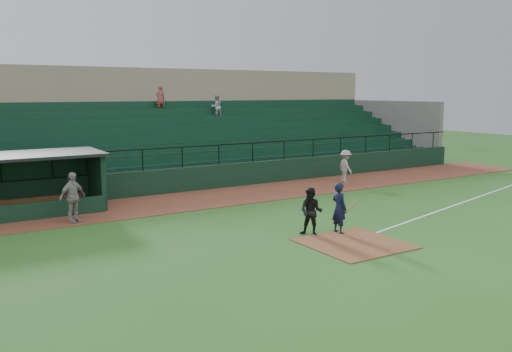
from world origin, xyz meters
TOP-DOWN VIEW (x-y plane):
  - ground at (0.00, 0.00)m, footprint 90.00×90.00m
  - warning_track at (0.00, 8.00)m, footprint 40.00×4.00m
  - home_plate_dirt at (0.00, -1.00)m, footprint 3.00×3.00m
  - foul_line at (8.00, 1.20)m, footprint 17.49×4.44m
  - stadium_structure at (-0.00, 16.46)m, footprint 38.00×13.08m
  - batter_at_plate at (0.44, 0.26)m, footprint 1.01×0.70m
  - umpire at (-0.55, 0.55)m, footprint 0.98×1.01m
  - runner at (7.42, 7.91)m, footprint 0.89×1.25m
  - dugout_player_a at (-7.03, 6.56)m, footprint 1.20×0.89m

SIDE VIEW (x-z plane):
  - ground at x=0.00m, z-range 0.00..0.00m
  - foul_line at x=8.00m, z-range 0.00..0.01m
  - warning_track at x=0.00m, z-range 0.00..0.03m
  - home_plate_dirt at x=0.00m, z-range 0.00..0.03m
  - umpire at x=-0.55m, z-range 0.00..1.65m
  - batter_at_plate at x=0.44m, z-range 0.00..1.78m
  - runner at x=7.42m, z-range 0.03..1.79m
  - dugout_player_a at x=-7.03m, z-range 0.03..1.92m
  - stadium_structure at x=0.00m, z-range -0.90..5.50m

